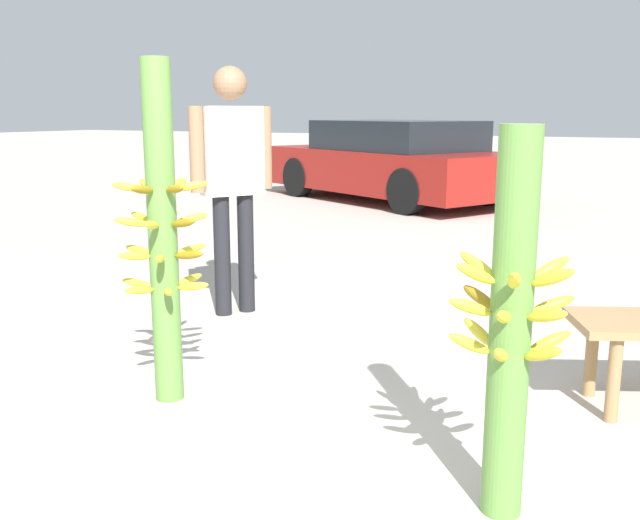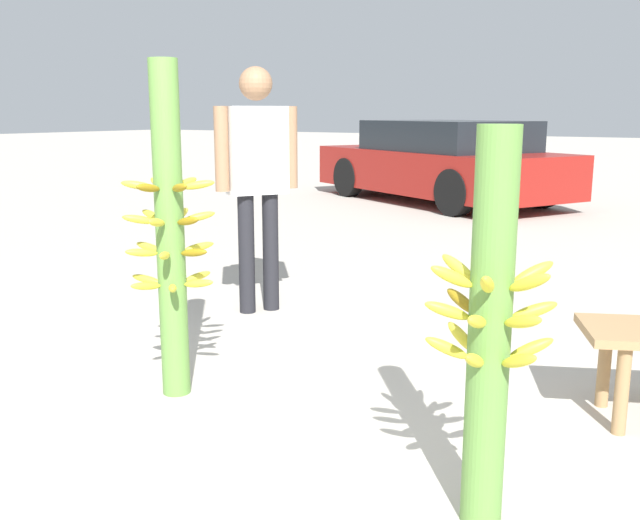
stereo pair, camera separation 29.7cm
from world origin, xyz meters
The scene contains 5 objects.
ground_plane centered at (0.00, 0.00, 0.00)m, with size 80.00×80.00×0.00m, color #B2AA9E.
banana_stalk_left centered at (-0.83, 0.53, 0.81)m, with size 0.45×0.45×1.62m.
banana_stalk_center centered at (0.85, 0.24, 0.68)m, with size 0.42×0.44×1.34m.
vendor_person centered at (-1.39, 1.95, 1.01)m, with size 0.39×0.55×1.67m.
parked_car centered at (-2.74, 8.40, 0.61)m, with size 4.62×3.57×1.25m.
Camera 1 is at (1.31, -2.07, 1.38)m, focal length 40.00 mm.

